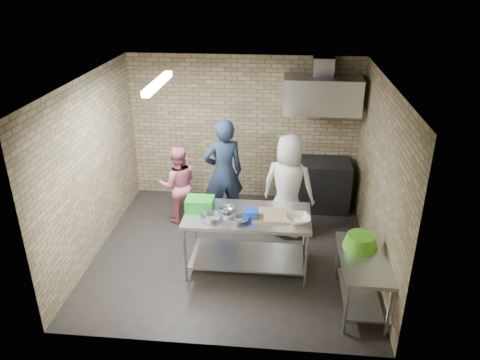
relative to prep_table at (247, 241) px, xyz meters
name	(u,v)px	position (x,y,z in m)	size (l,w,h in m)	color
floor	(232,251)	(-0.26, 0.39, -0.45)	(4.20, 4.20, 0.00)	black
ceiling	(231,80)	(-0.26, 0.39, 2.25)	(4.20, 4.20, 0.00)	black
back_wall	(244,129)	(-0.26, 2.39, 0.90)	(4.20, 0.06, 2.70)	tan
front_wall	(211,249)	(-0.26, -1.61, 0.90)	(4.20, 0.06, 2.70)	tan
left_wall	(92,168)	(-2.36, 0.39, 0.90)	(0.06, 4.00, 2.70)	tan
right_wall	(379,179)	(1.84, 0.39, 0.90)	(0.06, 4.00, 2.70)	tan
prep_table	(247,241)	(0.00, 0.00, 0.00)	(1.79, 0.89, 0.89)	silver
side_counter	(361,282)	(1.54, -0.71, -0.07)	(0.60, 1.20, 0.75)	silver
stove	(316,184)	(1.09, 2.04, 0.00)	(1.20, 0.70, 0.90)	black
range_hood	(322,95)	(1.09, 2.09, 1.65)	(1.30, 0.60, 0.60)	silver
hood_duct	(323,66)	(1.09, 2.24, 2.10)	(0.35, 0.30, 0.30)	#A5A8AD
wall_shelf	(338,103)	(1.39, 2.28, 1.47)	(0.80, 0.20, 0.04)	#3F2B19
fluorescent_fixture	(158,83)	(-1.26, 0.39, 2.19)	(0.10, 1.25, 0.08)	white
green_crate	(200,203)	(-0.70, 0.12, 0.53)	(0.40, 0.30, 0.16)	#1B9724
blue_tub	(250,214)	(0.05, -0.10, 0.51)	(0.20, 0.20, 0.13)	#173CB0
cutting_board	(272,215)	(0.35, -0.02, 0.46)	(0.55, 0.42, 0.03)	tan
mixing_bowl_a	(210,217)	(-0.50, -0.20, 0.48)	(0.28, 0.28, 0.07)	silver
mixing_bowl_b	(227,210)	(-0.30, 0.05, 0.48)	(0.21, 0.21, 0.07)	#A9AAB0
mixing_bowl_c	(239,220)	(-0.10, -0.22, 0.48)	(0.26, 0.26, 0.06)	#B0B1B7
ceramic_bowl	(298,219)	(0.70, -0.15, 0.49)	(0.34, 0.34, 0.08)	#F2E9C1
green_basin	(361,241)	(1.52, -0.46, 0.39)	(0.46, 0.46, 0.17)	#59C626
bottle_red	(324,96)	(1.14, 2.28, 1.58)	(0.07, 0.07, 0.18)	#B22619
bottle_green	(347,98)	(1.54, 2.28, 1.57)	(0.06, 0.06, 0.15)	green
man_navy	(223,173)	(-0.51, 1.31, 0.49)	(0.68, 0.45, 1.86)	#161F37
woman_pink	(178,185)	(-1.29, 1.29, 0.24)	(0.67, 0.52, 1.38)	#D47083
woman_white	(288,186)	(0.57, 1.04, 0.42)	(0.85, 0.55, 1.73)	white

